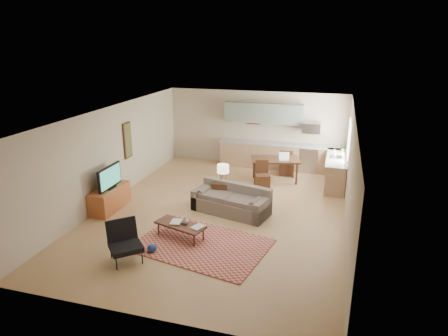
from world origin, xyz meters
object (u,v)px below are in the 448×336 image
(coffee_table, at_px, (181,231))
(console_table, at_px, (223,193))
(sofa, at_px, (231,200))
(armchair, at_px, (125,243))
(dining_table, at_px, (275,170))
(tv_credenza, at_px, (110,199))

(coffee_table, relative_size, console_table, 1.84)
(sofa, relative_size, coffee_table, 1.76)
(sofa, distance_m, coffee_table, 1.89)
(armchair, bearing_deg, console_table, 29.33)
(sofa, height_order, armchair, armchair)
(console_table, relative_size, dining_table, 0.44)
(armchair, height_order, tv_credenza, armchair)
(armchair, relative_size, tv_credenza, 0.63)
(sofa, relative_size, dining_table, 1.41)
(coffee_table, bearing_deg, dining_table, 88.66)
(console_table, xyz_separation_m, dining_table, (1.09, 2.32, 0.05))
(tv_credenza, distance_m, console_table, 3.12)
(sofa, distance_m, armchair, 3.33)
(armchair, height_order, console_table, armchair)
(armchair, xyz_separation_m, dining_table, (2.22, 5.77, -0.04))
(armchair, distance_m, tv_credenza, 2.88)
(sofa, distance_m, tv_credenza, 3.32)
(coffee_table, bearing_deg, tv_credenza, 174.93)
(coffee_table, height_order, tv_credenza, tv_credenza)
(tv_credenza, xyz_separation_m, dining_table, (3.98, 3.49, 0.07))
(console_table, height_order, dining_table, dining_table)
(tv_credenza, distance_m, dining_table, 5.30)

